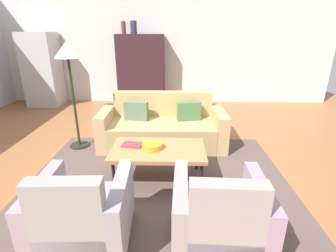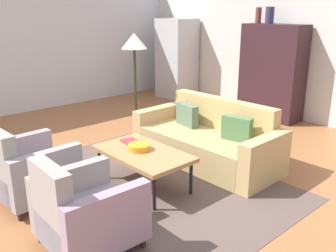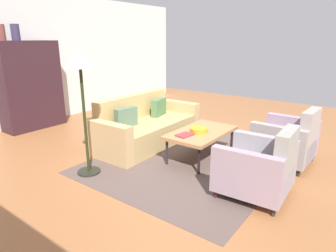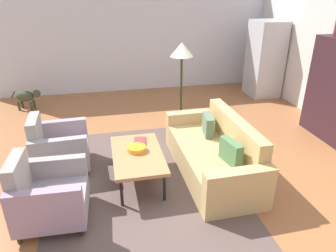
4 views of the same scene
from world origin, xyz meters
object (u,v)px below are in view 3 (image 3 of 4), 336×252
object	(u,v)px
armchair_left	(260,169)
vase_round	(15,32)
coffee_table	(201,133)
book_stack	(185,135)
floor_lamp	(81,71)
cabinet	(30,86)
vase_tall	(2,32)
couch	(144,128)
fruit_bowl	(199,130)
armchair_right	(289,142)

from	to	relation	value
armchair_left	vase_round	xyz separation A→B (m)	(-0.23, 4.89, 1.61)
coffee_table	armchair_left	size ratio (longest dim) A/B	1.36
book_stack	floor_lamp	distance (m)	1.72
cabinet	floor_lamp	distance (m)	2.88
floor_lamp	vase_tall	bearing A→B (deg)	82.59
couch	armchair_left	world-z (taller)	armchair_left
couch	book_stack	xyz separation A→B (m)	(-0.35, -1.10, 0.17)
coffee_table	book_stack	bearing A→B (deg)	166.82
couch	coffee_table	bearing A→B (deg)	89.03
book_stack	vase_tall	bearing A→B (deg)	101.24
fruit_bowl	vase_round	xyz separation A→B (m)	(-0.74, 3.72, 1.47)
book_stack	vase_tall	world-z (taller)	vase_tall
floor_lamp	book_stack	bearing A→B (deg)	-40.33
armchair_left	book_stack	distance (m)	1.28
armchair_right	vase_round	bearing A→B (deg)	108.20
coffee_table	fruit_bowl	size ratio (longest dim) A/B	4.49
fruit_bowl	vase_tall	distance (m)	4.12
coffee_table	cabinet	size ratio (longest dim) A/B	0.67
coffee_table	floor_lamp	bearing A→B (deg)	145.07
coffee_table	armchair_left	world-z (taller)	armchair_left
vase_tall	vase_round	size ratio (longest dim) A/B	0.96
fruit_bowl	vase_round	world-z (taller)	vase_round
couch	book_stack	distance (m)	1.17
vase_round	coffee_table	bearing A→B (deg)	-77.53
armchair_right	book_stack	xyz separation A→B (m)	(-0.95, 1.25, 0.12)
book_stack	vase_tall	xyz separation A→B (m)	(-0.72, 3.64, 1.49)
coffee_table	cabinet	world-z (taller)	cabinet
floor_lamp	armchair_right	bearing A→B (deg)	-46.88
coffee_table	floor_lamp	xyz separation A→B (m)	(-1.43, 1.00, 1.03)
coffee_table	vase_tall	bearing A→B (deg)	106.09
couch	cabinet	xyz separation A→B (m)	(-0.67, 2.54, 0.61)
floor_lamp	fruit_bowl	bearing A→B (deg)	-36.48
couch	floor_lamp	xyz separation A→B (m)	(-1.43, -0.19, 1.16)
armchair_left	coffee_table	bearing A→B (deg)	60.22
coffee_table	book_stack	distance (m)	0.36
armchair_left	vase_tall	bearing A→B (deg)	92.90
couch	cabinet	distance (m)	2.70
armchair_left	cabinet	world-z (taller)	cabinet
cabinet	floor_lamp	bearing A→B (deg)	-105.45
book_stack	fruit_bowl	bearing A→B (deg)	-16.84
fruit_bowl	book_stack	size ratio (longest dim) A/B	0.95
cabinet	floor_lamp	world-z (taller)	cabinet
fruit_bowl	cabinet	size ratio (longest dim) A/B	0.15
armchair_right	vase_tall	bearing A→B (deg)	110.87
armchair_left	cabinet	distance (m)	4.93
coffee_table	floor_lamp	size ratio (longest dim) A/B	0.70
fruit_bowl	floor_lamp	world-z (taller)	floor_lamp
coffee_table	floor_lamp	distance (m)	2.02
couch	floor_lamp	size ratio (longest dim) A/B	1.23
cabinet	vase_round	xyz separation A→B (m)	(-0.15, -0.00, 1.05)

